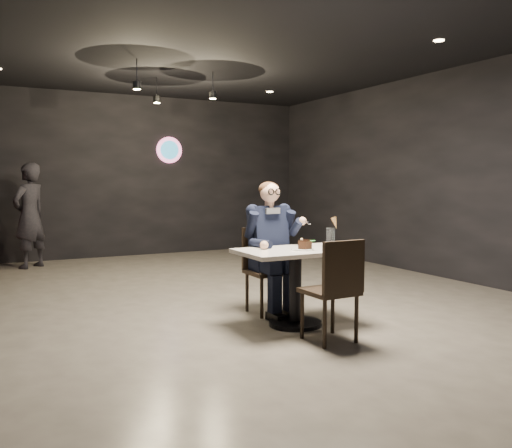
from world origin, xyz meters
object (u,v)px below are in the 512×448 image
seated_man (268,246)px  sundae_glass (330,238)px  chair_far (268,270)px  passerby (30,216)px  main_table (295,287)px  chair_near (329,289)px

seated_man → sundae_glass: (0.39, -0.58, 0.13)m
chair_far → passerby: size_ratio=0.54×
main_table → passerby: passerby is taller
seated_man → chair_far: bearing=0.0°
passerby → chair_far: bearing=73.8°
passerby → chair_near: bearing=69.3°
main_table → seated_man: seated_man is taller
chair_far → seated_man: 0.26m
chair_far → chair_near: same height
seated_man → sundae_glass: seated_man is taller
chair_far → chair_near: 1.12m
main_table → chair_near: (0.00, -0.57, 0.09)m
seated_man → passerby: (-1.99, 4.41, 0.13)m
sundae_glass → passerby: bearing=115.5°
chair_far → passerby: bearing=114.3°
chair_far → passerby: 4.86m
passerby → main_table: bearing=71.3°
seated_man → main_table: bearing=-90.0°
seated_man → sundae_glass: 0.71m
sundae_glass → chair_near: bearing=-125.6°
main_table → chair_near: chair_near is taller
chair_far → sundae_glass: (0.39, -0.58, 0.39)m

